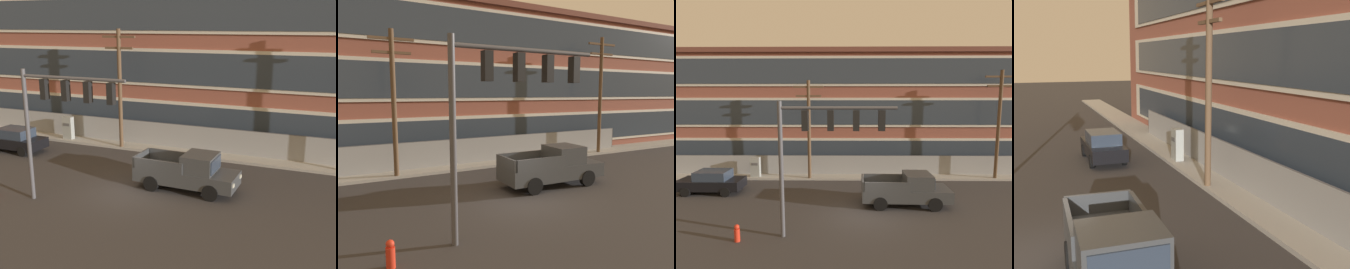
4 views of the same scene
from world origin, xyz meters
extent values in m
plane|color=#333030|center=(0.00, 0.00, 0.00)|extent=(160.00, 160.00, 0.00)
cube|color=#9E9B93|center=(0.00, 7.41, 0.08)|extent=(80.00, 2.12, 0.16)
cube|color=gray|center=(-1.40, 7.73, 0.87)|extent=(29.77, 0.04, 1.74)
cylinder|color=#4C4C51|center=(-16.29, 7.73, 0.87)|extent=(0.06, 0.06, 1.74)
cylinder|color=#4C4C51|center=(-1.40, 7.73, 1.74)|extent=(29.77, 0.05, 0.05)
cube|color=#383A3D|center=(2.58, 1.39, 0.75)|extent=(5.22, 2.04, 0.70)
cube|color=#383A3D|center=(3.30, 1.37, 1.53)|extent=(1.60, 1.79, 0.86)
cube|color=#283342|center=(4.10, 1.35, 1.53)|extent=(0.10, 1.56, 0.65)
cube|color=#383A3D|center=(1.44, 2.31, 1.38)|extent=(2.59, 0.19, 0.56)
cube|color=#383A3D|center=(1.39, 0.53, 1.38)|extent=(2.59, 0.19, 0.56)
cube|color=#383A3D|center=(0.03, 1.46, 1.38)|extent=(0.15, 1.82, 0.56)
cylinder|color=black|center=(1.05, 2.30, 0.40)|extent=(0.81, 0.28, 0.80)
cylinder|color=black|center=(1.00, 0.56, 0.40)|extent=(0.81, 0.28, 0.80)
cube|color=black|center=(-10.22, 3.44, 0.64)|extent=(4.27, 1.74, 0.64)
cube|color=#283342|center=(-10.05, 3.44, 1.26)|extent=(2.13, 1.53, 0.60)
cylinder|color=black|center=(-11.54, 2.64, 0.32)|extent=(0.64, 0.20, 0.64)
cylinder|color=black|center=(-11.54, 4.25, 0.32)|extent=(0.64, 0.20, 0.64)
cylinder|color=black|center=(-8.90, 2.63, 0.32)|extent=(0.64, 0.20, 0.64)
cylinder|color=black|center=(-8.90, 4.25, 0.32)|extent=(0.64, 0.20, 0.64)
cylinder|color=brown|center=(-3.90, 6.55, 3.93)|extent=(0.26, 0.26, 7.86)
cube|color=brown|center=(-3.90, 6.55, 7.36)|extent=(2.29, 0.14, 0.14)
cube|color=brown|center=(-3.90, 6.55, 6.66)|extent=(1.95, 0.14, 0.14)
cube|color=#939993|center=(-8.36, 6.88, 0.88)|extent=(0.74, 0.42, 1.77)
cube|color=#515151|center=(-8.36, 6.66, 1.24)|extent=(0.52, 0.02, 0.20)
camera|label=1|loc=(9.24, -17.46, 8.17)|focal=45.00mm
camera|label=2|loc=(-7.07, -11.43, 4.54)|focal=35.00mm
camera|label=3|loc=(-0.93, -13.87, 6.14)|focal=28.00mm
camera|label=4|loc=(11.19, -0.32, 5.38)|focal=45.00mm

